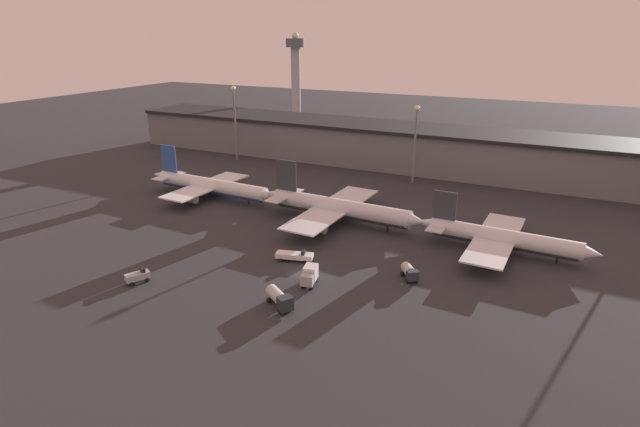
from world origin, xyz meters
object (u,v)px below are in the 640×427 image
airplane_1 (338,208)px  service_vehicle_3 (310,275)px  airplane_2 (501,238)px  airplane_0 (210,186)px  service_vehicle_0 (295,256)px  service_vehicle_1 (279,298)px  service_vehicle_2 (409,272)px  service_vehicle_4 (138,276)px  control_tower (296,74)px

airplane_1 → service_vehicle_3: 34.03m
airplane_2 → service_vehicle_3: size_ratio=7.54×
airplane_0 → airplane_2: bearing=0.2°
service_vehicle_0 → service_vehicle_1: 19.03m
service_vehicle_1 → service_vehicle_3: (0.96, 9.97, 0.16)m
service_vehicle_2 → airplane_2: bearing=108.8°
airplane_0 → service_vehicle_4: 53.01m
airplane_1 → service_vehicle_2: 34.05m
service_vehicle_3 → service_vehicle_4: bearing=-76.7°
airplane_2 → service_vehicle_3: airplane_2 is taller
airplane_2 → service_vehicle_4: (-61.63, -45.49, -2.14)m
service_vehicle_2 → service_vehicle_4: 53.23m
service_vehicle_0 → service_vehicle_4: (-22.91, -21.90, 0.08)m
service_vehicle_1 → airplane_2: bearing=85.8°
airplane_0 → airplane_2: 81.84m
airplane_0 → service_vehicle_2: bearing=-17.3°
service_vehicle_0 → control_tower: bearing=103.4°
service_vehicle_3 → service_vehicle_2: bearing=110.4°
service_vehicle_1 → service_vehicle_2: (17.75, 20.38, -0.19)m
airplane_2 → service_vehicle_0: airplane_2 is taller
airplane_0 → service_vehicle_1: 67.00m
service_vehicle_4 → control_tower: (-49.99, 157.06, 25.07)m
airplane_0 → service_vehicle_4: airplane_0 is taller
airplane_1 → service_vehicle_2: (25.53, -22.42, -2.27)m
airplane_2 → service_vehicle_4: bearing=-140.9°
airplane_2 → service_vehicle_4: 76.63m
service_vehicle_2 → service_vehicle_1: bearing=-78.0°
service_vehicle_3 → airplane_1: bearing=-176.5°
airplane_1 → service_vehicle_3: bearing=-72.4°
airplane_0 → control_tower: (-29.84, 108.08, 22.77)m
airplane_2 → service_vehicle_3: 44.28m
service_vehicle_0 → control_tower: (-72.90, 135.16, 25.16)m
service_vehicle_2 → service_vehicle_3: service_vehicle_3 is taller
service_vehicle_0 → service_vehicle_3: bearing=-61.0°
service_vehicle_2 → service_vehicle_3: (-16.79, -10.41, 0.35)m
airplane_1 → service_vehicle_3: (8.73, -32.83, -1.93)m
airplane_2 → service_vehicle_1: size_ratio=5.68×
service_vehicle_2 → airplane_1: bearing=-168.2°
service_vehicle_1 → service_vehicle_3: size_ratio=1.33×
service_vehicle_2 → control_tower: control_tower is taller
service_vehicle_1 → service_vehicle_0: bearing=144.0°
airplane_0 → service_vehicle_0: airplane_0 is taller
service_vehicle_1 → service_vehicle_4: (-29.53, -4.07, -0.49)m
service_vehicle_2 → service_vehicle_4: bearing=-99.6°
airplane_1 → service_vehicle_2: airplane_1 is taller
airplane_2 → service_vehicle_1: (-32.09, -41.43, -1.65)m
airplane_0 → service_vehicle_1: (49.68, -44.91, -1.81)m
airplane_2 → airplane_1: bearing=-179.3°
airplane_1 → airplane_2: bearing=0.7°
service_vehicle_3 → service_vehicle_1: bearing=-16.9°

